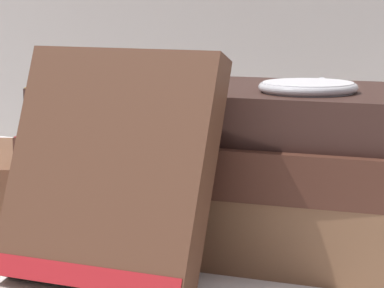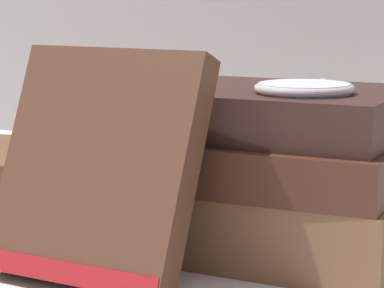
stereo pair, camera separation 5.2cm
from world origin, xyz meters
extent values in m
plane|color=silver|center=(0.00, 0.00, 0.00)|extent=(3.00, 3.00, 0.00)
cube|color=brown|center=(0.06, 0.03, 0.02)|extent=(0.24, 0.15, 0.04)
cube|color=olive|center=(-0.06, 0.02, 0.02)|extent=(0.02, 0.14, 0.04)
cube|color=#422319|center=(0.05, 0.02, 0.06)|extent=(0.24, 0.15, 0.03)
cube|color=maroon|center=(-0.05, 0.02, 0.06)|extent=(0.02, 0.14, 0.03)
cube|color=#331E19|center=(0.05, 0.02, 0.09)|extent=(0.22, 0.13, 0.03)
cube|color=olive|center=(-0.05, 0.02, 0.09)|extent=(0.02, 0.12, 0.03)
cube|color=#4C2D1E|center=(0.03, -0.08, 0.06)|extent=(0.12, 0.07, 0.13)
cube|color=maroon|center=(0.03, -0.10, 0.01)|extent=(0.11, 0.02, 0.02)
cylinder|color=silver|center=(0.11, 0.01, 0.10)|extent=(0.05, 0.05, 0.01)
torus|color=#B2B2B7|center=(0.11, 0.01, 0.10)|extent=(0.06, 0.06, 0.01)
sphere|color=#B2B2B7|center=(0.11, 0.04, 0.10)|extent=(0.01, 0.01, 0.01)
camera|label=1|loc=(0.27, -0.50, 0.16)|focal=85.00mm
camera|label=2|loc=(0.31, -0.48, 0.16)|focal=85.00mm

